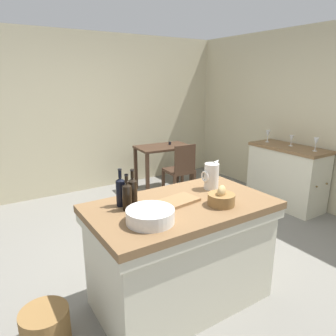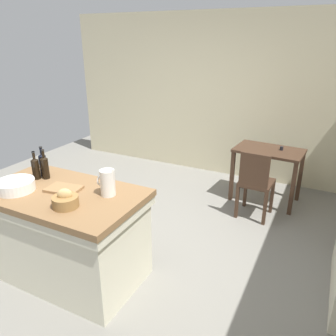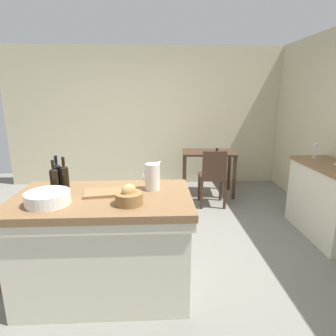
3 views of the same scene
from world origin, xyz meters
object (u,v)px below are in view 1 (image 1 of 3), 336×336
Objects in this scene: writing_desk at (163,153)px; wine_bottle_amber at (121,191)px; wine_bottle_green at (127,196)px; wine_glass_middle at (268,134)px; side_cabinet at (286,176)px; island_table at (181,249)px; wooden_chair at (181,170)px; wine_glass_far_left at (316,142)px; wine_glass_left at (291,139)px; wicker_hamper at (46,328)px; cutting_board at (179,200)px; bread_basket at (221,198)px; wash_bowl at (150,216)px; pitcher at (211,176)px; wine_bottle_dark at (133,191)px.

writing_desk is 3.12× the size of wine_bottle_amber.
wine_bottle_green is 3.21m from wine_glass_middle.
island_table is at bearing -160.46° from side_cabinet.
wine_glass_far_left is at bearing -48.48° from wooden_chair.
island_table is 9.30× the size of wine_glass_left.
writing_desk is at bearing 128.01° from wine_glass_left.
island_table is 2.36m from wooden_chair.
side_cabinet is 3.76m from wicker_hamper.
cutting_board is (-2.57, -0.87, 0.46)m from side_cabinet.
wine_glass_far_left is 1.17× the size of wine_glass_left.
wine_glass_middle reaches higher than bread_basket.
wine_glass_far_left is at bearing 5.82° from wine_bottle_amber.
wine_bottle_amber reaches higher than wash_bowl.
wooden_chair is at bearing 55.23° from island_table.
pitcher is 0.45m from cutting_board.
bread_basket is (0.62, -0.03, 0.01)m from wash_bowl.
side_cabinet is 0.57m from wine_glass_left.
bread_basket is 0.74m from wine_bottle_green.
wine_glass_middle is (-0.01, 0.41, 0.58)m from side_cabinet.
cutting_board is 0.89× the size of wicker_hamper.
writing_desk is at bearing 56.56° from wash_bowl.
wine_bottle_green reaches higher than wine_glass_far_left.
wine_bottle_amber is at bearing 152.94° from island_table.
writing_desk is (-1.19, 1.59, 0.18)m from side_cabinet.
wash_bowl reaches higher than writing_desk.
writing_desk is 2.94m from bread_basket.
cutting_board is 0.44m from wine_bottle_green.
cutting_board is 1.34m from wicker_hamper.
side_cabinet is 3.06m from wine_bottle_dark.
island_table is 0.62m from wash_bowl.
wine_glass_middle is (2.14, 1.18, 0.01)m from pitcher.
wine_glass_far_left is at bearing 6.96° from wine_bottle_dark.
wooden_chair is at bearing -93.44° from writing_desk.
writing_desk is at bearing 67.14° from bread_basket.
wash_bowl is 1.11× the size of cutting_board.
bread_basket is (-1.14, -2.70, 0.32)m from writing_desk.
pitcher is 1.51× the size of wine_glass_middle.
side_cabinet is 6.24× the size of wine_glass_middle.
wine_glass_middle is (2.99, 1.10, 0.01)m from wine_bottle_amber.
wooden_chair is 3.29× the size of pitcher.
bread_basket reaches higher than wooden_chair.
writing_desk is at bearing 134.98° from wine_glass_middle.
wine_bottle_green is at bearing -178.44° from pitcher.
wine_glass_middle reaches higher than writing_desk.
writing_desk is at bearing 52.94° from wine_bottle_green.
wooden_chair is 2.99× the size of cutting_board.
wine_glass_far_left is (3.02, 0.31, 0.02)m from wine_bottle_amber.
wine_bottle_amber is (-0.43, 0.22, 0.54)m from island_table.
wine_glass_left is (1.23, -1.58, 0.38)m from writing_desk.
cutting_board is at bearing -10.78° from wine_bottle_green.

